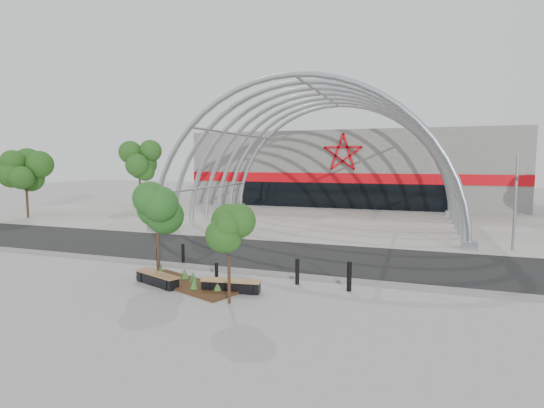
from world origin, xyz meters
The scene contains 19 objects.
ground centered at (0.00, 0.00, 0.00)m, with size 140.00×140.00×0.00m, color #989792.
road centered at (0.00, 3.50, 0.01)m, with size 140.00×7.00×0.02m, color black.
forecourt centered at (0.00, 15.50, 0.02)m, with size 60.00×17.00×0.04m, color #A6A097.
kerb centered at (0.00, -0.25, 0.06)m, with size 60.00×0.50×0.12m, color slate.
arena_building centered at (0.00, 33.45, 3.99)m, with size 34.00×15.24×8.00m.
vault_canopy centered at (0.00, 15.50, 0.02)m, with size 20.80×15.80×20.36m.
planting_bed centered at (-1.32, -2.66, 0.12)m, with size 4.99×3.11×0.51m.
signal_pole centered at (12.18, 8.47, 2.68)m, with size 0.27×0.73×5.13m.
street_tree_0 centered at (-2.87, -2.17, 2.72)m, with size 1.66×1.66×3.79m.
street_tree_1 centered at (1.24, -4.10, 2.35)m, with size 1.38×1.38×3.27m.
bench_0 centered at (-2.35, -3.07, 0.23)m, with size 2.32×1.29×0.48m.
bench_1 centered at (0.77, -2.94, 0.23)m, with size 2.28×0.80×0.47m.
bollard_0 centered at (-3.30, 0.49, 0.46)m, with size 0.15×0.15×0.92m, color black.
bollard_1 centered at (-3.81, -0.83, 0.47)m, with size 0.15×0.15×0.94m, color black.
bollard_2 centered at (-0.19, -2.18, 0.44)m, with size 0.14×0.14×0.87m, color black.
bollard_3 centered at (2.84, -1.19, 0.51)m, with size 0.16×0.16×1.03m, color black.
bollard_4 centered at (4.92, -1.39, 0.56)m, with size 0.18×0.18×1.12m, color black.
bg_tree_0 centered at (-20.00, 20.00, 4.64)m, with size 3.00×3.00×6.45m.
bg_tree_2 centered at (-24.00, 10.00, 3.86)m, with size 2.55×2.55×5.38m.
Camera 1 is at (7.23, -16.98, 4.88)m, focal length 28.00 mm.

